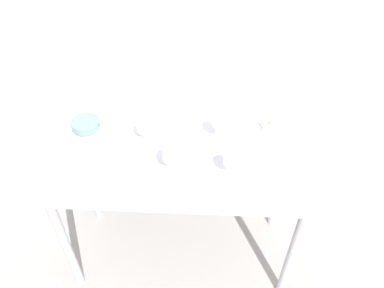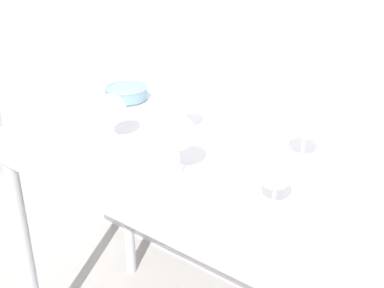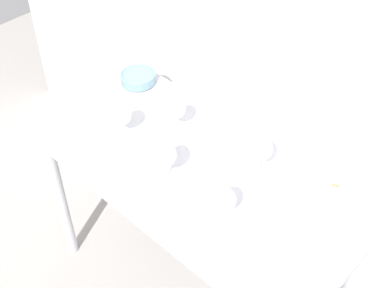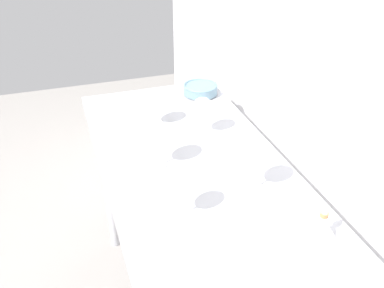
{
  "view_description": "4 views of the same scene",
  "coord_description": "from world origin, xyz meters",
  "px_view_note": "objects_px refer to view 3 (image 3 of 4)",
  "views": [
    {
      "loc": [
        0.14,
        -1.39,
        2.27
      ],
      "look_at": [
        0.07,
        -0.0,
        1.0
      ],
      "focal_mm": 34.62,
      "sensor_mm": 36.0,
      "label": 1
    },
    {
      "loc": [
        0.72,
        -1.04,
        1.57
      ],
      "look_at": [
        -0.04,
        -0.05,
        0.96
      ],
      "focal_mm": 46.34,
      "sensor_mm": 36.0,
      "label": 2
    },
    {
      "loc": [
        1.0,
        -1.06,
        2.35
      ],
      "look_at": [
        -0.04,
        0.03,
        0.96
      ],
      "focal_mm": 49.58,
      "sensor_mm": 36.0,
      "label": 3
    },
    {
      "loc": [
        1.27,
        -0.44,
        1.78
      ],
      "look_at": [
        -0.02,
        -0.01,
        0.97
      ],
      "focal_mm": 41.28,
      "sensor_mm": 36.0,
      "label": 4
    }
  ],
  "objects_px": {
    "wine_glass_near_right": "(224,201)",
    "wine_glass_near_center": "(164,156)",
    "wine_glass_far_left": "(175,109)",
    "wine_glass_near_left": "(121,116)",
    "tasting_bowl": "(138,77)",
    "wine_glass_far_right": "(261,150)",
    "decanter_funnel": "(333,192)",
    "tasting_sheet_lower": "(276,204)",
    "tasting_sheet_upper": "(216,158)"
  },
  "relations": [
    {
      "from": "wine_glass_near_center",
      "to": "wine_glass_far_left",
      "type": "bearing_deg",
      "value": 126.45
    },
    {
      "from": "wine_glass_near_right",
      "to": "tasting_bowl",
      "type": "height_order",
      "value": "wine_glass_near_right"
    },
    {
      "from": "wine_glass_far_right",
      "to": "tasting_bowl",
      "type": "height_order",
      "value": "wine_glass_far_right"
    },
    {
      "from": "wine_glass_near_right",
      "to": "wine_glass_near_center",
      "type": "height_order",
      "value": "wine_glass_near_center"
    },
    {
      "from": "wine_glass_near_right",
      "to": "tasting_sheet_lower",
      "type": "bearing_deg",
      "value": 64.36
    },
    {
      "from": "wine_glass_far_left",
      "to": "wine_glass_near_center",
      "type": "relative_size",
      "value": 0.89
    },
    {
      "from": "wine_glass_far_left",
      "to": "decanter_funnel",
      "type": "distance_m",
      "value": 0.69
    },
    {
      "from": "tasting_sheet_lower",
      "to": "tasting_bowl",
      "type": "distance_m",
      "value": 0.92
    },
    {
      "from": "wine_glass_near_right",
      "to": "tasting_sheet_lower",
      "type": "distance_m",
      "value": 0.23
    },
    {
      "from": "tasting_sheet_upper",
      "to": "tasting_sheet_lower",
      "type": "distance_m",
      "value": 0.32
    },
    {
      "from": "wine_glass_far_right",
      "to": "decanter_funnel",
      "type": "bearing_deg",
      "value": 16.27
    },
    {
      "from": "wine_glass_near_left",
      "to": "wine_glass_near_right",
      "type": "bearing_deg",
      "value": -4.76
    },
    {
      "from": "wine_glass_near_right",
      "to": "wine_glass_near_left",
      "type": "height_order",
      "value": "wine_glass_near_left"
    },
    {
      "from": "tasting_bowl",
      "to": "wine_glass_far_right",
      "type": "bearing_deg",
      "value": -6.13
    },
    {
      "from": "tasting_sheet_upper",
      "to": "tasting_sheet_lower",
      "type": "xyz_separation_m",
      "value": [
        0.31,
        -0.03,
        0.0
      ]
    },
    {
      "from": "wine_glass_far_right",
      "to": "decanter_funnel",
      "type": "xyz_separation_m",
      "value": [
        0.28,
        0.08,
        -0.08
      ]
    },
    {
      "from": "wine_glass_far_right",
      "to": "wine_glass_near_center",
      "type": "bearing_deg",
      "value": -131.18
    },
    {
      "from": "tasting_sheet_upper",
      "to": "wine_glass_far_left",
      "type": "bearing_deg",
      "value": 146.63
    },
    {
      "from": "tasting_sheet_lower",
      "to": "wine_glass_near_left",
      "type": "bearing_deg",
      "value": 159.7
    },
    {
      "from": "wine_glass_far_left",
      "to": "wine_glass_near_left",
      "type": "xyz_separation_m",
      "value": [
        -0.14,
        -0.17,
        -0.01
      ]
    },
    {
      "from": "wine_glass_near_left",
      "to": "wine_glass_far_left",
      "type": "bearing_deg",
      "value": 51.88
    },
    {
      "from": "wine_glass_near_center",
      "to": "tasting_sheet_upper",
      "type": "distance_m",
      "value": 0.26
    },
    {
      "from": "wine_glass_far_left",
      "to": "tasting_bowl",
      "type": "xyz_separation_m",
      "value": [
        -0.36,
        0.12,
        -0.09
      ]
    },
    {
      "from": "tasting_sheet_upper",
      "to": "tasting_bowl",
      "type": "bearing_deg",
      "value": 136.17
    },
    {
      "from": "wine_glass_far_left",
      "to": "wine_glass_near_right",
      "type": "distance_m",
      "value": 0.5
    },
    {
      "from": "wine_glass_far_right",
      "to": "tasting_bowl",
      "type": "xyz_separation_m",
      "value": [
        -0.76,
        0.08,
        -0.1
      ]
    },
    {
      "from": "wine_glass_near_right",
      "to": "wine_glass_near_center",
      "type": "bearing_deg",
      "value": -178.67
    },
    {
      "from": "tasting_bowl",
      "to": "tasting_sheet_upper",
      "type": "bearing_deg",
      "value": -12.02
    },
    {
      "from": "wine_glass_near_left",
      "to": "decanter_funnel",
      "type": "relative_size",
      "value": 1.2
    },
    {
      "from": "decanter_funnel",
      "to": "wine_glass_far_left",
      "type": "bearing_deg",
      "value": -170.11
    },
    {
      "from": "wine_glass_near_left",
      "to": "decanter_funnel",
      "type": "distance_m",
      "value": 0.86
    },
    {
      "from": "tasting_bowl",
      "to": "wine_glass_near_right",
      "type": "bearing_deg",
      "value": -22.7
    },
    {
      "from": "tasting_sheet_upper",
      "to": "wine_glass_near_left",
      "type": "bearing_deg",
      "value": 172.74
    },
    {
      "from": "wine_glass_far_left",
      "to": "decanter_funnel",
      "type": "bearing_deg",
      "value": 9.89
    },
    {
      "from": "wine_glass_near_center",
      "to": "tasting_sheet_lower",
      "type": "height_order",
      "value": "wine_glass_near_center"
    },
    {
      "from": "wine_glass_near_center",
      "to": "tasting_bowl",
      "type": "relative_size",
      "value": 1.1
    },
    {
      "from": "wine_glass_near_left",
      "to": "tasting_sheet_lower",
      "type": "distance_m",
      "value": 0.7
    },
    {
      "from": "tasting_sheet_upper",
      "to": "wine_glass_near_center",
      "type": "bearing_deg",
      "value": -136.96
    },
    {
      "from": "tasting_sheet_upper",
      "to": "tasting_sheet_lower",
      "type": "height_order",
      "value": "same"
    },
    {
      "from": "wine_glass_near_right",
      "to": "wine_glass_near_left",
      "type": "distance_m",
      "value": 0.59
    },
    {
      "from": "tasting_sheet_lower",
      "to": "wine_glass_near_center",
      "type": "bearing_deg",
      "value": 175.54
    },
    {
      "from": "wine_glass_far_left",
      "to": "tasting_sheet_upper",
      "type": "relative_size",
      "value": 0.62
    },
    {
      "from": "tasting_sheet_upper",
      "to": "decanter_funnel",
      "type": "distance_m",
      "value": 0.47
    },
    {
      "from": "wine_glass_near_center",
      "to": "tasting_sheet_upper",
      "type": "relative_size",
      "value": 0.7
    },
    {
      "from": "tasting_bowl",
      "to": "wine_glass_near_center",
      "type": "bearing_deg",
      "value": -33.21
    },
    {
      "from": "tasting_sheet_upper",
      "to": "tasting_bowl",
      "type": "relative_size",
      "value": 1.57
    },
    {
      "from": "wine_glass_far_right",
      "to": "tasting_sheet_upper",
      "type": "relative_size",
      "value": 0.68
    },
    {
      "from": "wine_glass_far_left",
      "to": "wine_glass_near_right",
      "type": "bearing_deg",
      "value": -26.07
    },
    {
      "from": "wine_glass_near_center",
      "to": "decanter_funnel",
      "type": "xyz_separation_m",
      "value": [
        0.51,
        0.35,
        -0.09
      ]
    },
    {
      "from": "wine_glass_near_center",
      "to": "tasting_bowl",
      "type": "xyz_separation_m",
      "value": [
        -0.53,
        0.35,
        -0.1
      ]
    }
  ]
}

